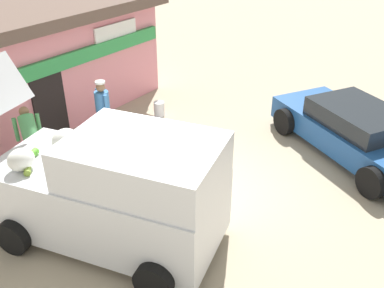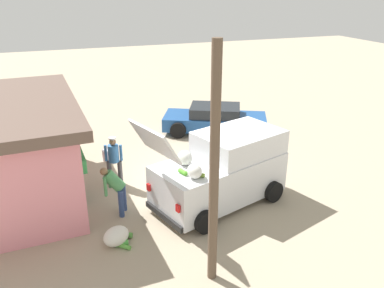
{
  "view_description": "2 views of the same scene",
  "coord_description": "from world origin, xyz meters",
  "px_view_note": "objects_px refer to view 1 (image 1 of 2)",
  "views": [
    {
      "loc": [
        -5.43,
        -4.89,
        5.3
      ],
      "look_at": [
        0.75,
        0.16,
        0.75
      ],
      "focal_mm": 40.4,
      "sensor_mm": 36.0,
      "label": 1
    },
    {
      "loc": [
        -11.19,
        4.28,
        6.1
      ],
      "look_at": [
        0.25,
        0.14,
        1.13
      ],
      "focal_mm": 37.08,
      "sensor_mm": 36.0,
      "label": 2
    }
  ],
  "objects_px": {
    "storefront_bar": "(39,57)",
    "delivery_van": "(115,191)",
    "parked_sedan": "(356,131)",
    "customer_bending": "(30,136)",
    "vendor_standing": "(103,109)",
    "paint_bucket": "(159,109)"
  },
  "relations": [
    {
      "from": "delivery_van",
      "to": "customer_bending",
      "type": "xyz_separation_m",
      "value": [
        0.36,
        3.11,
        -0.17
      ]
    },
    {
      "from": "delivery_van",
      "to": "customer_bending",
      "type": "distance_m",
      "value": 3.14
    },
    {
      "from": "storefront_bar",
      "to": "vendor_standing",
      "type": "bearing_deg",
      "value": -96.25
    },
    {
      "from": "storefront_bar",
      "to": "vendor_standing",
      "type": "xyz_separation_m",
      "value": [
        -0.32,
        -2.93,
        -0.59
      ]
    },
    {
      "from": "customer_bending",
      "to": "delivery_van",
      "type": "bearing_deg",
      "value": -96.55
    },
    {
      "from": "storefront_bar",
      "to": "delivery_van",
      "type": "height_order",
      "value": "storefront_bar"
    },
    {
      "from": "parked_sedan",
      "to": "delivery_van",
      "type": "bearing_deg",
      "value": 159.31
    },
    {
      "from": "customer_bending",
      "to": "vendor_standing",
      "type": "bearing_deg",
      "value": -8.35
    },
    {
      "from": "customer_bending",
      "to": "paint_bucket",
      "type": "distance_m",
      "value": 3.81
    },
    {
      "from": "vendor_standing",
      "to": "paint_bucket",
      "type": "height_order",
      "value": "vendor_standing"
    },
    {
      "from": "parked_sedan",
      "to": "vendor_standing",
      "type": "xyz_separation_m",
      "value": [
        -3.38,
        4.94,
        0.35
      ]
    },
    {
      "from": "storefront_bar",
      "to": "delivery_van",
      "type": "distance_m",
      "value": 6.31
    },
    {
      "from": "storefront_bar",
      "to": "paint_bucket",
      "type": "height_order",
      "value": "storefront_bar"
    },
    {
      "from": "storefront_bar",
      "to": "parked_sedan",
      "type": "xyz_separation_m",
      "value": [
        3.06,
        -7.87,
        -0.94
      ]
    },
    {
      "from": "vendor_standing",
      "to": "delivery_van",
      "type": "bearing_deg",
      "value": -127.29
    },
    {
      "from": "parked_sedan",
      "to": "customer_bending",
      "type": "xyz_separation_m",
      "value": [
        -5.19,
        5.21,
        0.28
      ]
    },
    {
      "from": "storefront_bar",
      "to": "customer_bending",
      "type": "bearing_deg",
      "value": -128.69
    },
    {
      "from": "delivery_van",
      "to": "paint_bucket",
      "type": "bearing_deg",
      "value": 34.75
    },
    {
      "from": "storefront_bar",
      "to": "delivery_van",
      "type": "xyz_separation_m",
      "value": [
        -2.49,
        -5.77,
        -0.48
      ]
    },
    {
      "from": "storefront_bar",
      "to": "paint_bucket",
      "type": "distance_m",
      "value": 3.59
    },
    {
      "from": "parked_sedan",
      "to": "vendor_standing",
      "type": "relative_size",
      "value": 2.91
    },
    {
      "from": "delivery_van",
      "to": "vendor_standing",
      "type": "height_order",
      "value": "delivery_van"
    }
  ]
}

